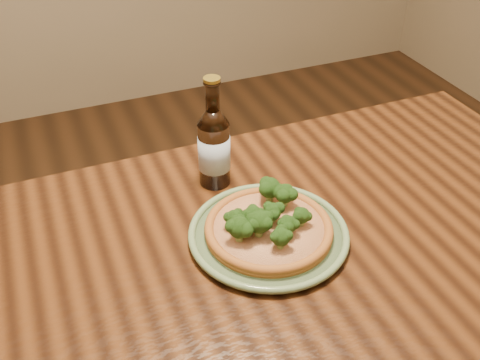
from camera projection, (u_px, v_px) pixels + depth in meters
name	position (u px, v px, depth m)	size (l,w,h in m)	color
table	(234.00, 321.00, 1.01)	(1.60, 0.90, 0.75)	#42210E
plate	(268.00, 234.00, 1.05)	(0.30, 0.30, 0.02)	#677F58
pizza	(268.00, 226.00, 1.04)	(0.24, 0.24, 0.07)	#9D5923
beer_bottle	(214.00, 146.00, 1.15)	(0.07, 0.07, 0.24)	black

